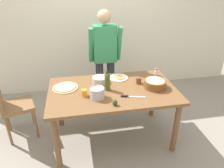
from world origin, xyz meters
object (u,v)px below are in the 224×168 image
at_px(person_cook, 105,56).
at_px(dining_table, 113,96).
at_px(avocado, 115,103).
at_px(chair_wooden_left, 11,103).
at_px(cup_small_brown, 139,80).
at_px(plate_with_slice, 119,78).
at_px(olive_oil_bottle, 107,82).
at_px(pizza_raw_on_board, 65,87).
at_px(mixing_bowl_steel, 100,80).
at_px(popcorn_bowl, 155,83).
at_px(cup_orange, 84,93).
at_px(chef_knife, 130,96).
at_px(steel_pot, 97,93).
at_px(salt_shaker, 156,72).

bearing_deg(person_cook, dining_table, -91.60).
height_order(person_cook, avocado, person_cook).
xyz_separation_m(chair_wooden_left, avocado, (1.27, -0.64, 0.25)).
relative_size(dining_table, person_cook, 0.99).
bearing_deg(person_cook, cup_small_brown, -62.27).
height_order(plate_with_slice, cup_small_brown, cup_small_brown).
height_order(olive_oil_bottle, cup_small_brown, olive_oil_bottle).
xyz_separation_m(dining_table, plate_with_slice, (0.14, 0.30, 0.10)).
bearing_deg(pizza_raw_on_board, plate_with_slice, 12.39).
distance_m(plate_with_slice, cup_small_brown, 0.30).
bearing_deg(mixing_bowl_steel, avocado, -81.42).
bearing_deg(pizza_raw_on_board, person_cook, 45.34).
height_order(popcorn_bowl, cup_orange, popcorn_bowl).
relative_size(pizza_raw_on_board, cup_orange, 3.74).
height_order(chair_wooden_left, pizza_raw_on_board, chair_wooden_left).
distance_m(dining_table, plate_with_slice, 0.35).
distance_m(cup_orange, chef_knife, 0.54).
relative_size(popcorn_bowl, cup_orange, 3.29).
height_order(plate_with_slice, mixing_bowl_steel, mixing_bowl_steel).
distance_m(chair_wooden_left, steel_pot, 1.22).
distance_m(steel_pot, cup_small_brown, 0.64).
bearing_deg(avocado, salt_shaker, 42.33).
bearing_deg(salt_shaker, person_cook, 145.75).
height_order(person_cook, cup_small_brown, person_cook).
bearing_deg(chair_wooden_left, plate_with_slice, 1.11).
bearing_deg(olive_oil_bottle, salt_shaker, 22.07).
distance_m(cup_orange, salt_shaker, 1.12).
distance_m(plate_with_slice, olive_oil_bottle, 0.38).
bearing_deg(pizza_raw_on_board, avocado, -43.09).
bearing_deg(avocado, olive_oil_bottle, 93.65).
height_order(olive_oil_bottle, cup_orange, olive_oil_bottle).
relative_size(popcorn_bowl, cup_small_brown, 3.29).
bearing_deg(chair_wooden_left, person_cook, 19.82).
xyz_separation_m(popcorn_bowl, avocado, (-0.58, -0.32, -0.03)).
relative_size(cup_orange, avocado, 1.21).
relative_size(steel_pot, chef_knife, 0.60).
height_order(chair_wooden_left, popcorn_bowl, chair_wooden_left).
height_order(dining_table, mixing_bowl_steel, mixing_bowl_steel).
xyz_separation_m(mixing_bowl_steel, olive_oil_bottle, (0.07, -0.23, 0.07)).
height_order(chair_wooden_left, cup_small_brown, chair_wooden_left).
relative_size(olive_oil_bottle, cup_small_brown, 3.01).
bearing_deg(olive_oil_bottle, avocado, -86.35).
xyz_separation_m(pizza_raw_on_board, mixing_bowl_steel, (0.45, 0.08, 0.03)).
height_order(olive_oil_bottle, chef_knife, olive_oil_bottle).
bearing_deg(olive_oil_bottle, cup_small_brown, 13.39).
distance_m(plate_with_slice, popcorn_bowl, 0.53).
bearing_deg(cup_small_brown, steel_pot, -155.37).
xyz_separation_m(olive_oil_bottle, avocado, (0.02, -0.36, -0.08)).
bearing_deg(cup_small_brown, pizza_raw_on_board, 177.46).
height_order(chair_wooden_left, avocado, chair_wooden_left).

